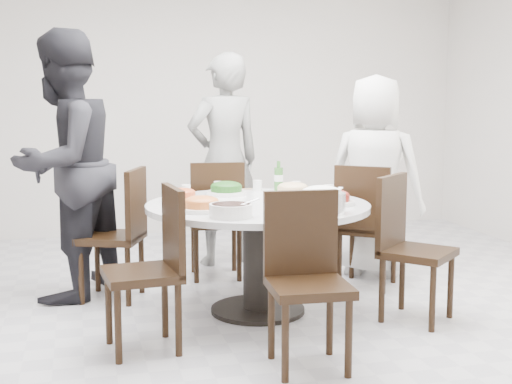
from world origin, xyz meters
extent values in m
cube|color=silver|center=(0.00, 0.00, 0.00)|extent=(6.00, 6.00, 0.01)
cube|color=silver|center=(0.00, 3.00, 1.40)|extent=(6.00, 0.01, 2.80)
cylinder|color=silver|center=(0.00, 0.06, 0.38)|extent=(1.50, 1.50, 0.75)
cube|color=black|center=(0.98, 0.49, 0.47)|extent=(0.59, 0.59, 0.95)
cube|color=black|center=(-0.10, 1.05, 0.47)|extent=(0.46, 0.46, 0.95)
cube|color=black|center=(-0.95, 0.62, 0.47)|extent=(0.54, 0.54, 0.95)
cube|color=black|center=(-0.83, -0.48, 0.47)|extent=(0.46, 0.46, 0.95)
cube|color=black|center=(0.02, -0.98, 0.47)|extent=(0.44, 0.44, 0.95)
cube|color=black|center=(0.96, -0.37, 0.47)|extent=(0.59, 0.59, 0.95)
imported|color=white|center=(1.17, 0.81, 0.81)|extent=(0.95, 0.90, 1.63)
imported|color=black|center=(0.06, 1.49, 0.91)|extent=(0.74, 0.56, 1.82)
imported|color=black|center=(-1.26, 0.73, 0.97)|extent=(1.15, 1.19, 1.93)
cylinder|color=white|center=(-0.12, 0.51, 0.79)|extent=(0.29, 0.29, 0.08)
cylinder|color=white|center=(0.33, 0.34, 0.79)|extent=(0.28, 0.28, 0.08)
cylinder|color=white|center=(-0.49, 0.26, 0.78)|extent=(0.25, 0.25, 0.07)
cylinder|color=white|center=(0.46, -0.11, 0.79)|extent=(0.30, 0.30, 0.07)
cylinder|color=white|center=(-0.42, -0.17, 0.79)|extent=(0.28, 0.28, 0.07)
cylinder|color=silver|center=(0.28, -0.41, 0.81)|extent=(0.29, 0.29, 0.13)
cylinder|color=white|center=(-0.29, -0.41, 0.79)|extent=(0.26, 0.26, 0.08)
cylinder|color=#36712D|center=(0.30, 0.60, 0.86)|extent=(0.07, 0.07, 0.23)
cylinder|color=white|center=(-0.03, 0.64, 0.79)|extent=(0.07, 0.07, 0.08)
camera|label=1|loc=(-1.17, -4.51, 1.49)|focal=50.00mm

